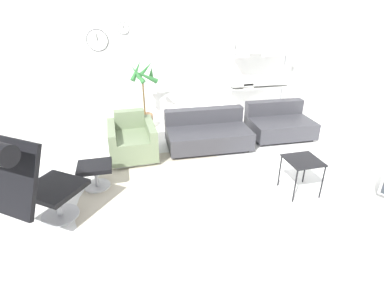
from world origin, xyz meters
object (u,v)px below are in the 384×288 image
at_px(couch_low, 207,134).
at_px(shelf_unit, 254,73).
at_px(lounge_chair, 23,176).
at_px(side_table, 303,163).
at_px(armchair_red, 132,141).
at_px(potted_plant, 145,102).
at_px(ottoman, 95,171).
at_px(couch_second, 279,124).

relative_size(couch_low, shelf_unit, 0.79).
relative_size(lounge_chair, shelf_unit, 0.67).
xyz_separation_m(couch_low, side_table, (0.80, -1.69, 0.21)).
bearing_deg(side_table, lounge_chair, -179.08).
distance_m(armchair_red, potted_plant, 1.26).
xyz_separation_m(ottoman, potted_plant, (0.89, 2.00, 0.31)).
distance_m(lounge_chair, potted_plant, 3.19).
height_order(lounge_chair, ottoman, lounge_chair).
bearing_deg(potted_plant, lounge_chair, -117.77).
xyz_separation_m(lounge_chair, couch_second, (3.94, 1.87, -0.52)).
height_order(lounge_chair, potted_plant, potted_plant).
bearing_deg(shelf_unit, side_table, -101.95).
bearing_deg(couch_low, side_table, 117.35).
relative_size(armchair_red, potted_plant, 0.64).
relative_size(ottoman, potted_plant, 0.33).
relative_size(lounge_chair, couch_second, 1.06).
height_order(side_table, shelf_unit, shelf_unit).
xyz_separation_m(ottoman, couch_low, (1.87, 0.92, -0.03)).
bearing_deg(potted_plant, side_table, -57.10).
height_order(armchair_red, side_table, armchair_red).
xyz_separation_m(armchair_red, couch_low, (1.32, 0.10, -0.05)).
bearing_deg(lounge_chair, ottoman, 90.00).
bearing_deg(potted_plant, couch_low, -47.46).
xyz_separation_m(side_table, shelf_unit, (0.66, 3.11, 0.50)).
bearing_deg(ottoman, lounge_chair, -126.06).
distance_m(couch_second, side_table, 1.95).
relative_size(couch_low, side_table, 2.97).
distance_m(ottoman, couch_second, 3.50).
bearing_deg(couch_second, ottoman, 19.36).
height_order(ottoman, couch_low, couch_low).
bearing_deg(armchair_red, lounge_chair, 53.51).
distance_m(armchair_red, couch_low, 1.33).
xyz_separation_m(couch_low, shelf_unit, (1.46, 1.42, 0.71)).
distance_m(lounge_chair, armchair_red, 2.06).
distance_m(couch_second, potted_plant, 2.65).
distance_m(potted_plant, shelf_unit, 2.50).
bearing_deg(armchair_red, ottoman, 54.61).
bearing_deg(armchair_red, shelf_unit, -152.88).
relative_size(lounge_chair, potted_plant, 0.91).
relative_size(ottoman, couch_low, 0.31).
height_order(couch_low, potted_plant, potted_plant).
bearing_deg(shelf_unit, potted_plant, -172.07).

